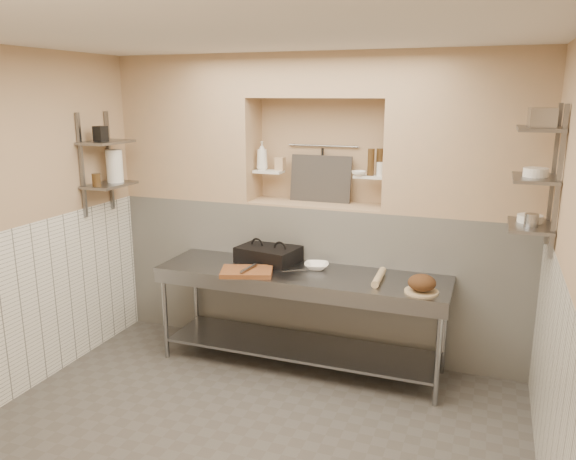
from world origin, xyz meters
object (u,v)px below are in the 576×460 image
at_px(prep_table, 300,300).
at_px(cutting_board, 247,272).
at_px(bread_loaf, 422,283).
at_px(rolling_pin, 379,277).
at_px(bottle_soap, 262,156).
at_px(jug_left, 115,166).
at_px(panini_press, 268,254).
at_px(mixing_bowl, 317,266).
at_px(bowl_alcove, 359,173).

height_order(prep_table, cutting_board, cutting_board).
xyz_separation_m(cutting_board, bread_loaf, (1.50, 0.04, 0.06)).
relative_size(rolling_pin, bottle_soap, 1.49).
bearing_deg(bottle_soap, jug_left, -155.09).
bearing_deg(bread_loaf, panini_press, 166.04).
xyz_separation_m(prep_table, panini_press, (-0.39, 0.20, 0.33)).
height_order(mixing_bowl, bowl_alcove, bowl_alcove).
xyz_separation_m(rolling_pin, bottle_soap, (-1.29, 0.54, 0.92)).
distance_m(bread_loaf, jug_left, 3.04).
height_order(panini_press, cutting_board, panini_press).
bearing_deg(jug_left, bread_loaf, -2.37).
distance_m(rolling_pin, bowl_alcove, 1.00).
xyz_separation_m(prep_table, jug_left, (-1.87, -0.04, 1.12)).
bearing_deg(jug_left, bottle_soap, 24.91).
bearing_deg(rolling_pin, bottle_soap, 157.07).
relative_size(prep_table, bowl_alcove, 19.49).
height_order(rolling_pin, bottle_soap, bottle_soap).
bearing_deg(jug_left, bowl_alcove, 13.76).
distance_m(prep_table, bowl_alcove, 1.26).
distance_m(bread_loaf, bowl_alcove, 1.22).
bearing_deg(bowl_alcove, bread_loaf, -44.29).
bearing_deg(panini_press, rolling_pin, 0.29).
relative_size(panini_press, bread_loaf, 2.70).
bearing_deg(bottle_soap, mixing_bowl, -30.49).
relative_size(panini_press, cutting_board, 1.35).
bearing_deg(bread_loaf, bottle_soap, 156.73).
distance_m(cutting_board, jug_left, 1.68).
relative_size(mixing_bowl, rolling_pin, 0.53).
height_order(mixing_bowl, bread_loaf, bread_loaf).
height_order(bowl_alcove, jug_left, jug_left).
height_order(panini_press, bowl_alcove, bowl_alcove).
relative_size(panini_press, rolling_pin, 1.45).
height_order(prep_table, bowl_alcove, bowl_alcove).
bearing_deg(bowl_alcove, panini_press, -158.07).
relative_size(panini_press, bowl_alcove, 4.49).
bearing_deg(rolling_pin, bread_loaf, -24.44).
bearing_deg(mixing_bowl, bottle_soap, 149.51).
height_order(prep_table, rolling_pin, rolling_pin).
distance_m(rolling_pin, bottle_soap, 1.67).
bearing_deg(bread_loaf, bowl_alcove, 135.71).
bearing_deg(prep_table, bottle_soap, 136.69).
relative_size(prep_table, jug_left, 8.43).
xyz_separation_m(mixing_bowl, bottle_soap, (-0.69, 0.41, 0.92)).
xyz_separation_m(prep_table, rolling_pin, (0.70, 0.01, 0.29)).
relative_size(bowl_alcove, jug_left, 0.43).
distance_m(prep_table, cutting_board, 0.55).
xyz_separation_m(panini_press, bowl_alcove, (0.77, 0.31, 0.76)).
height_order(mixing_bowl, rolling_pin, rolling_pin).
xyz_separation_m(panini_press, jug_left, (-1.48, -0.24, 0.79)).
bearing_deg(jug_left, mixing_bowl, 5.37).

